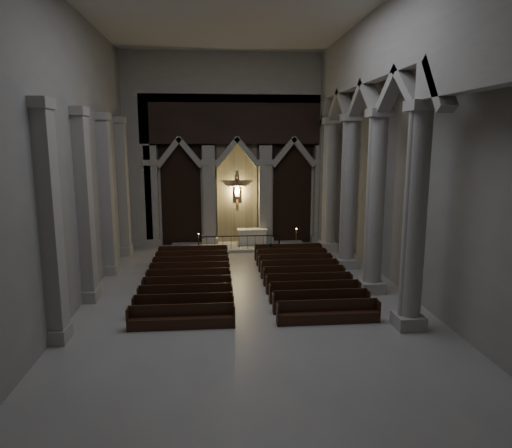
# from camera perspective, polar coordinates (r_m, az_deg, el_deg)

# --- Properties ---
(room) EXTENTS (24.00, 24.10, 12.00)m
(room) POSITION_cam_1_polar(r_m,az_deg,el_deg) (17.66, -0.55, 13.31)
(room) COLOR #A3A09A
(room) RESTS_ON ground
(sanctuary_wall) EXTENTS (14.00, 0.77, 12.00)m
(sanctuary_wall) POSITION_cam_1_polar(r_m,az_deg,el_deg) (29.15, -2.40, 10.22)
(sanctuary_wall) COLOR #A8A59D
(sanctuary_wall) RESTS_ON ground
(right_arcade) EXTENTS (1.00, 24.00, 12.00)m
(right_arcade) POSITION_cam_1_polar(r_m,az_deg,el_deg) (20.16, 15.34, 13.23)
(right_arcade) COLOR #A8A59D
(right_arcade) RESTS_ON ground
(left_pilasters) EXTENTS (0.60, 13.00, 8.03)m
(left_pilasters) POSITION_cam_1_polar(r_m,az_deg,el_deg) (21.92, -19.20, 2.50)
(left_pilasters) COLOR #A8A59D
(left_pilasters) RESTS_ON ground
(sanctuary_step) EXTENTS (8.50, 2.60, 0.15)m
(sanctuary_step) POSITION_cam_1_polar(r_m,az_deg,el_deg) (28.98, -2.21, -2.83)
(sanctuary_step) COLOR #A8A59D
(sanctuary_step) RESTS_ON ground
(altar) EXTENTS (1.92, 0.77, 0.97)m
(altar) POSITION_cam_1_polar(r_m,az_deg,el_deg) (29.27, -0.48, -1.55)
(altar) COLOR silver
(altar) RESTS_ON sanctuary_step
(altar_rail) EXTENTS (5.05, 0.09, 0.99)m
(altar_rail) POSITION_cam_1_polar(r_m,az_deg,el_deg) (27.99, -2.12, -2.08)
(altar_rail) COLOR black
(altar_rail) RESTS_ON ground
(candle_stand_left) EXTENTS (0.22, 0.22, 1.30)m
(candle_stand_left) POSITION_cam_1_polar(r_m,az_deg,el_deg) (27.27, -7.16, -3.15)
(candle_stand_left) COLOR olive
(candle_stand_left) RESTS_ON ground
(candle_stand_right) EXTENTS (0.24, 0.24, 1.44)m
(candle_stand_right) POSITION_cam_1_polar(r_m,az_deg,el_deg) (28.06, 5.02, -2.64)
(candle_stand_right) COLOR olive
(candle_stand_right) RESTS_ON ground
(pews) EXTENTS (9.27, 9.77, 0.86)m
(pews) POSITION_cam_1_polar(r_m,az_deg,el_deg) (21.48, -1.13, -7.00)
(pews) COLOR black
(pews) RESTS_ON ground
(worshipper) EXTENTS (0.42, 0.29, 1.10)m
(worshipper) POSITION_cam_1_polar(r_m,az_deg,el_deg) (25.36, 1.87, -3.65)
(worshipper) COLOR black
(worshipper) RESTS_ON ground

